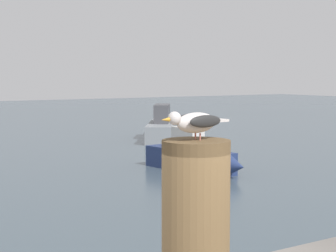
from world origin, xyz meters
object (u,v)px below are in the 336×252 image
(mooring_post, at_px, (196,226))
(boat_grey, at_px, (163,127))
(seagull, at_px, (195,122))
(boat_navy, at_px, (197,158))

(mooring_post, distance_m, boat_grey, 23.14)
(seagull, height_order, boat_navy, seagull)
(seagull, bearing_deg, boat_navy, 53.87)
(seagull, xyz_separation_m, boat_navy, (8.21, 11.25, -2.24))
(boat_grey, bearing_deg, boat_navy, -116.29)
(mooring_post, bearing_deg, boat_grey, 57.81)
(mooring_post, relative_size, boat_navy, 0.22)
(boat_grey, xyz_separation_m, boat_navy, (-4.09, -8.28, -0.09))
(boat_grey, bearing_deg, mooring_post, -122.19)
(boat_navy, bearing_deg, seagull, -126.13)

